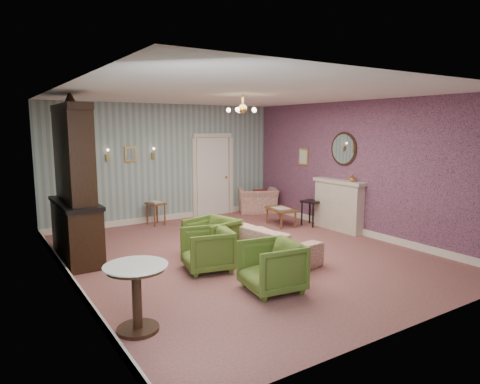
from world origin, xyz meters
TOP-DOWN VIEW (x-y plane):
  - floor at (0.00, 0.00)m, footprint 7.00×7.00m
  - ceiling at (0.00, 0.00)m, footprint 7.00×7.00m
  - wall_back at (0.00, 3.50)m, footprint 6.00×0.00m
  - wall_front at (0.00, -3.50)m, footprint 6.00×0.00m
  - wall_left at (-3.00, 0.00)m, footprint 0.00×7.00m
  - wall_right at (3.00, 0.00)m, footprint 0.00×7.00m
  - wall_right_floral at (2.98, 0.00)m, footprint 0.00×7.00m
  - door at (1.30, 3.46)m, footprint 1.12×0.12m
  - olive_chair_a at (-0.62, -1.72)m, footprint 0.82×0.86m
  - olive_chair_b at (-0.97, -0.43)m, footprint 0.85×0.88m
  - olive_chair_c at (-0.59, 0.10)m, footprint 0.91×0.94m
  - sofa_chintz at (0.25, -0.35)m, footprint 0.90×2.13m
  - wingback_chair at (2.46, 3.02)m, footprint 1.22×1.06m
  - dresser at (-2.64, 1.32)m, footprint 0.60×1.73m
  - fireplace at (2.86, 0.40)m, footprint 0.30×1.40m
  - mantel_vase at (2.84, 0.00)m, footprint 0.15×0.15m
  - oval_mirror at (2.96, 0.40)m, footprint 0.04×0.76m
  - framed_print at (2.97, 1.75)m, footprint 0.04×0.34m
  - coffee_table at (2.03, 1.44)m, footprint 0.59×0.90m
  - side_table_black at (2.65, 1.06)m, footprint 0.48×0.48m
  - pedestal_table at (-2.65, -1.85)m, footprint 0.91×0.91m
  - nesting_table at (-0.44, 3.15)m, footprint 0.42×0.50m
  - gilt_mirror_back at (-0.90, 3.46)m, footprint 0.28×0.06m
  - sconce_left at (-1.45, 3.44)m, footprint 0.16×0.12m
  - sconce_right at (-0.35, 3.44)m, footprint 0.16×0.12m
  - chandelier at (0.00, 0.00)m, footprint 0.56×0.56m
  - burgundy_cushion at (2.41, 2.87)m, footprint 0.41×0.28m

SIDE VIEW (x-z plane):
  - floor at x=0.00m, z-range 0.00..0.00m
  - coffee_table at x=2.03m, z-range 0.00..0.43m
  - nesting_table at x=-0.44m, z-range 0.00..0.59m
  - side_table_black at x=2.65m, z-range 0.00..0.61m
  - olive_chair_b at x=-0.97m, z-range 0.00..0.77m
  - olive_chair_a at x=-0.62m, z-range 0.00..0.80m
  - pedestal_table at x=-2.65m, z-range 0.00..0.80m
  - olive_chair_c at x=-0.59m, z-range 0.00..0.80m
  - sofa_chintz at x=0.25m, z-range 0.00..0.81m
  - wingback_chair at x=2.46m, z-range 0.00..0.90m
  - burgundy_cushion at x=2.41m, z-range 0.28..0.68m
  - fireplace at x=2.86m, z-range 0.00..1.16m
  - door at x=1.30m, z-range 0.00..2.16m
  - mantel_vase at x=2.84m, z-range 1.16..1.31m
  - dresser at x=-2.64m, z-range 0.00..2.88m
  - wall_back at x=0.00m, z-range -1.55..4.45m
  - wall_front at x=0.00m, z-range -1.55..4.45m
  - wall_left at x=-3.00m, z-range -2.05..4.95m
  - wall_right at x=3.00m, z-range -2.05..4.95m
  - wall_right_floral at x=2.98m, z-range -2.05..4.95m
  - framed_print at x=2.97m, z-range 1.39..1.81m
  - gilt_mirror_back at x=-0.90m, z-range 1.52..1.88m
  - sconce_left at x=-1.45m, z-range 1.55..1.85m
  - sconce_right at x=-0.35m, z-range 1.55..1.85m
  - oval_mirror at x=2.96m, z-range 1.43..2.27m
  - chandelier at x=0.00m, z-range 2.45..2.81m
  - ceiling at x=0.00m, z-range 2.90..2.90m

